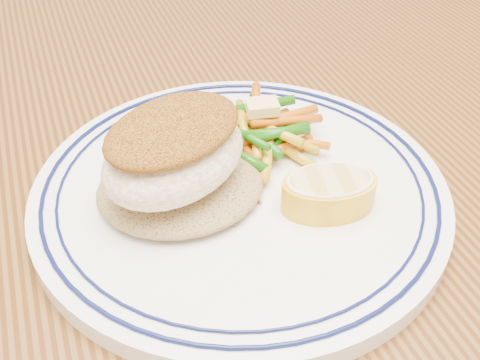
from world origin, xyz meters
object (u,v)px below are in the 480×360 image
at_px(fish_fillet, 174,150).
at_px(vegetable_pile, 264,132).
at_px(dining_table, 201,290).
at_px(rice_pilaf, 181,183).
at_px(plate, 240,191).
at_px(lemon_wedge, 329,191).

relative_size(fish_fillet, vegetable_pile, 1.21).
relative_size(dining_table, rice_pilaf, 12.84).
bearing_deg(rice_pilaf, vegetable_pile, 24.17).
bearing_deg(fish_fillet, plate, 0.04).
height_order(dining_table, plate, plate).
xyz_separation_m(dining_table, lemon_wedge, (0.08, -0.05, 0.13)).
bearing_deg(lemon_wedge, dining_table, 146.49).
bearing_deg(dining_table, lemon_wedge, -33.51).
bearing_deg(plate, rice_pilaf, 174.49).
relative_size(fish_fillet, lemon_wedge, 1.83).
xyz_separation_m(plate, lemon_wedge, (0.05, -0.04, 0.02)).
relative_size(rice_pilaf, fish_fillet, 0.90).
distance_m(dining_table, plate, 0.11).
bearing_deg(rice_pilaf, dining_table, 29.15).
height_order(plate, rice_pilaf, rice_pilaf).
bearing_deg(fish_fillet, vegetable_pile, 25.66).
relative_size(dining_table, fish_fillet, 11.51).
bearing_deg(fish_fillet, dining_table, 35.10).
height_order(vegetable_pile, lemon_wedge, vegetable_pile).
height_order(plate, vegetable_pile, vegetable_pile).
height_order(dining_table, vegetable_pile, vegetable_pile).
height_order(rice_pilaf, fish_fillet, fish_fillet).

